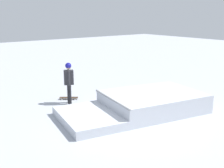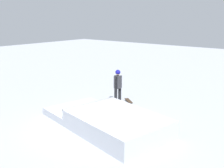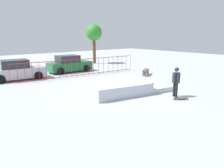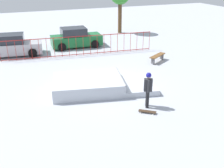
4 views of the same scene
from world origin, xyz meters
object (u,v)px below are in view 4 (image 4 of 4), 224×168
skate_ramp (97,85)px  skater (148,87)px  skateboard (147,111)px  parked_car_silver (13,46)px  park_bench (158,57)px  parked_car_green (76,38)px

skate_ramp → skater: skater is taller
skater → skateboard: 1.11m
skater → parked_car_silver: skater is taller
skater → parked_car_silver: size_ratio=0.40×
skateboard → park_bench: 7.38m
skate_ramp → parked_car_green: 8.87m
parked_car_silver → park_bench: bearing=-22.9°
skater → skate_ramp: bearing=-33.3°
skateboard → park_bench: bearing=-86.6°
skateboard → park_bench: size_ratio=0.48×
skate_ramp → parked_car_green: bearing=94.5°
park_bench → parked_car_green: size_ratio=0.38×
skateboard → parked_car_green: size_ratio=0.18×
skate_ramp → skateboard: skate_ramp is taller
skate_ramp → parked_car_silver: bearing=126.9°
skate_ramp → skateboard: 3.47m
skate_ramp → skater: bearing=-46.4°
skate_ramp → parked_car_silver: parked_car_silver is taller
parked_car_silver → parked_car_green: (4.96, 0.60, 0.00)m
skater → parked_car_silver: 12.16m
skateboard → parked_car_silver: parked_car_silver is taller
skate_ramp → parked_car_silver: (-3.88, 8.19, 0.41)m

